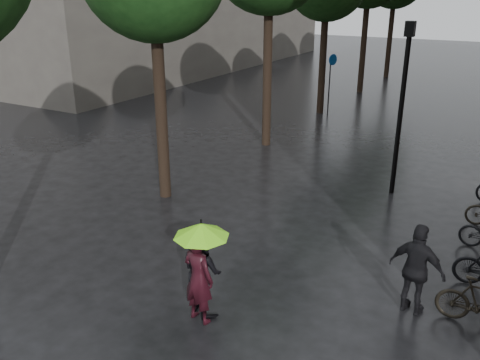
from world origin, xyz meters
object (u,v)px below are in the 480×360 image
Objects in this scene: lamp_post at (403,93)px; pedestrian_walking at (417,270)px; person_burgundy at (198,278)px; person_black at (202,271)px.

pedestrian_walking is at bearing -72.60° from lamp_post.
person_black is at bearing -61.06° from person_burgundy.
pedestrian_walking reaches higher than person_burgundy.
person_black is 8.00m from lamp_post.
lamp_post reaches higher than pedestrian_walking.
lamp_post is (1.49, 7.83, 2.07)m from person_burgundy.
pedestrian_walking is at bearing -125.90° from person_black.
person_burgundy is 8.24m from lamp_post.
person_black is at bearing -101.95° from lamp_post.
person_black is (-0.11, 0.28, -0.03)m from person_burgundy.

